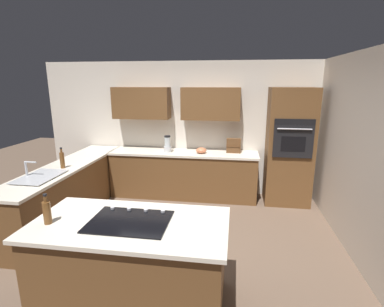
% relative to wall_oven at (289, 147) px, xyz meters
% --- Properties ---
extents(ground_plane, '(14.00, 14.00, 0.00)m').
position_rel_wall_oven_xyz_m(ground_plane, '(1.85, 1.72, -1.06)').
color(ground_plane, brown).
extents(wall_back, '(6.00, 0.44, 2.60)m').
position_rel_wall_oven_xyz_m(wall_back, '(1.91, -0.34, 0.35)').
color(wall_back, silver).
rests_on(wall_back, ground).
extents(wall_left, '(0.10, 4.00, 2.60)m').
position_rel_wall_oven_xyz_m(wall_left, '(-0.60, 1.42, 0.24)').
color(wall_left, silver).
rests_on(wall_left, ground).
extents(lower_cabinets_back, '(2.80, 0.60, 0.86)m').
position_rel_wall_oven_xyz_m(lower_cabinets_back, '(1.95, -0.00, -0.63)').
color(lower_cabinets_back, brown).
rests_on(lower_cabinets_back, ground).
extents(countertop_back, '(2.84, 0.64, 0.04)m').
position_rel_wall_oven_xyz_m(countertop_back, '(1.95, -0.00, -0.18)').
color(countertop_back, silver).
rests_on(countertop_back, lower_cabinets_back).
extents(lower_cabinets_side, '(0.60, 2.90, 0.86)m').
position_rel_wall_oven_xyz_m(lower_cabinets_side, '(3.67, 1.17, -0.63)').
color(lower_cabinets_side, brown).
rests_on(lower_cabinets_side, ground).
extents(countertop_side, '(0.64, 2.94, 0.04)m').
position_rel_wall_oven_xyz_m(countertop_side, '(3.67, 1.17, -0.18)').
color(countertop_side, silver).
rests_on(countertop_side, lower_cabinets_side).
extents(island_base, '(1.80, 0.89, 0.86)m').
position_rel_wall_oven_xyz_m(island_base, '(1.95, 2.91, -0.63)').
color(island_base, brown).
rests_on(island_base, ground).
extents(island_top, '(1.88, 0.97, 0.04)m').
position_rel_wall_oven_xyz_m(island_top, '(1.95, 2.91, -0.18)').
color(island_top, silver).
rests_on(island_top, island_base).
extents(wall_oven, '(0.80, 0.66, 2.12)m').
position_rel_wall_oven_xyz_m(wall_oven, '(0.00, 0.00, 0.00)').
color(wall_oven, brown).
rests_on(wall_oven, ground).
extents(sink_unit, '(0.46, 0.70, 0.23)m').
position_rel_wall_oven_xyz_m(sink_unit, '(3.68, 1.81, -0.14)').
color(sink_unit, '#515456').
rests_on(sink_unit, countertop_side).
extents(cooktop, '(0.76, 0.56, 0.03)m').
position_rel_wall_oven_xyz_m(cooktop, '(1.95, 2.90, -0.15)').
color(cooktop, black).
rests_on(cooktop, island_top).
extents(blender, '(0.15, 0.15, 0.32)m').
position_rel_wall_oven_xyz_m(blender, '(2.25, 0.04, -0.03)').
color(blender, silver).
rests_on(blender, countertop_back).
extents(mixing_bowl, '(0.20, 0.20, 0.11)m').
position_rel_wall_oven_xyz_m(mixing_bowl, '(1.60, 0.04, -0.11)').
color(mixing_bowl, '#CC724C').
rests_on(mixing_bowl, countertop_back).
extents(spice_rack, '(0.27, 0.11, 0.27)m').
position_rel_wall_oven_xyz_m(spice_rack, '(1.00, -0.08, -0.03)').
color(spice_rack, brown).
rests_on(spice_rack, countertop_back).
extents(dish_soap_bottle, '(0.07, 0.07, 0.33)m').
position_rel_wall_oven_xyz_m(dish_soap_bottle, '(3.62, 1.33, -0.03)').
color(dish_soap_bottle, brown).
rests_on(dish_soap_bottle, countertop_side).
extents(oil_bottle, '(0.07, 0.07, 0.30)m').
position_rel_wall_oven_xyz_m(oil_bottle, '(2.70, 3.05, -0.04)').
color(oil_bottle, brown).
rests_on(oil_bottle, island_top).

